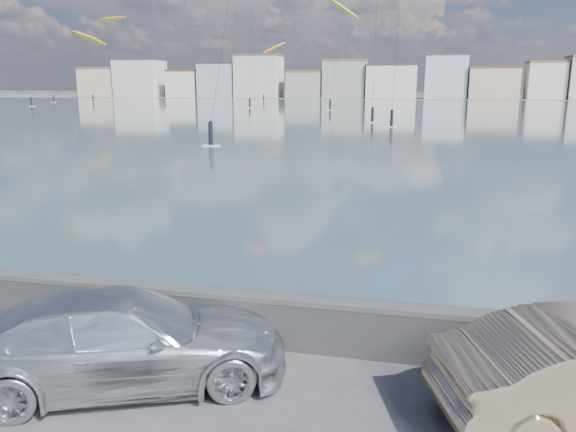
# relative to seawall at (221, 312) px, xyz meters

# --- Properties ---
(ground) EXTENTS (700.00, 700.00, 0.00)m
(ground) POSITION_rel_seawall_xyz_m (0.00, -2.70, -0.58)
(ground) COLOR #333335
(ground) RESTS_ON ground
(bay_water) EXTENTS (500.00, 177.00, 0.00)m
(bay_water) POSITION_rel_seawall_xyz_m (0.00, 88.80, -0.58)
(bay_water) COLOR #2A464E
(bay_water) RESTS_ON ground
(far_shore_strip) EXTENTS (500.00, 60.00, 0.00)m
(far_shore_strip) POSITION_rel_seawall_xyz_m (0.00, 197.30, -0.57)
(far_shore_strip) COLOR #4C473D
(far_shore_strip) RESTS_ON ground
(seawall) EXTENTS (400.00, 0.36, 1.08)m
(seawall) POSITION_rel_seawall_xyz_m (0.00, 0.00, 0.00)
(seawall) COLOR #28282B
(seawall) RESTS_ON ground
(far_buildings) EXTENTS (240.79, 13.26, 14.60)m
(far_buildings) POSITION_rel_seawall_xyz_m (1.31, 183.30, 5.44)
(far_buildings) COLOR #CCB293
(far_buildings) RESTS_ON ground
(car_silver) EXTENTS (5.69, 4.05, 1.53)m
(car_silver) POSITION_rel_seawall_xyz_m (-1.01, -1.80, 0.18)
(car_silver) COLOR silver
(car_silver) RESTS_ON ground
(kitesurfer_6) EXTENTS (8.86, 20.53, 19.76)m
(kitesurfer_6) POSITION_rel_seawall_xyz_m (-88.18, 138.20, 16.43)
(kitesurfer_6) COLOR #BF8C19
(kitesurfer_6) RESTS_ON ground
(kitesurfer_7) EXTENTS (9.62, 14.95, 23.33)m
(kitesurfer_7) POSITION_rel_seawall_xyz_m (-81.95, 140.18, 21.51)
(kitesurfer_7) COLOR #BF8C19
(kitesurfer_7) RESTS_ON ground
(kitesurfer_10) EXTENTS (6.99, 15.54, 22.10)m
(kitesurfer_10) POSITION_rel_seawall_xyz_m (-12.62, 109.28, 18.52)
(kitesurfer_10) COLOR #8CD826
(kitesurfer_10) RESTS_ON ground
(kitesurfer_13) EXTENTS (7.53, 17.79, 17.31)m
(kitesurfer_13) POSITION_rel_seawall_xyz_m (-38.98, 155.39, 14.09)
(kitesurfer_13) COLOR orange
(kitesurfer_13) RESTS_ON ground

